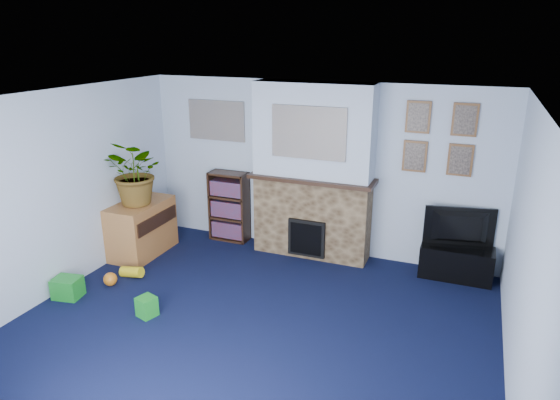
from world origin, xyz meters
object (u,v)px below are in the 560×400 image
at_px(television, 460,228).
at_px(sideboard, 142,230).
at_px(tv_stand, 456,262).
at_px(bookshelf, 229,208).

relative_size(television, sideboard, 0.89).
height_order(tv_stand, television, television).
bearing_deg(bookshelf, sideboard, -134.96).
bearing_deg(sideboard, bookshelf, 45.04).
bearing_deg(tv_stand, bookshelf, 178.66).
relative_size(tv_stand, television, 1.03).
height_order(television, sideboard, television).
bearing_deg(television, sideboard, 0.16).
distance_m(bookshelf, sideboard, 1.31).
distance_m(tv_stand, bookshelf, 3.28).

